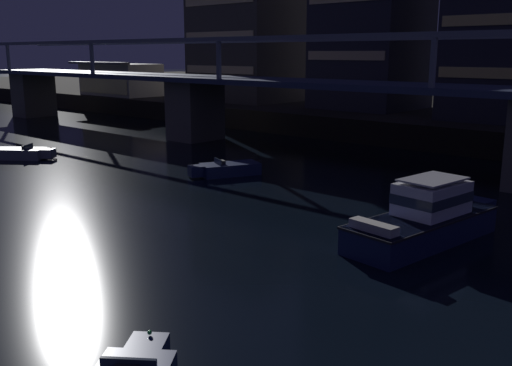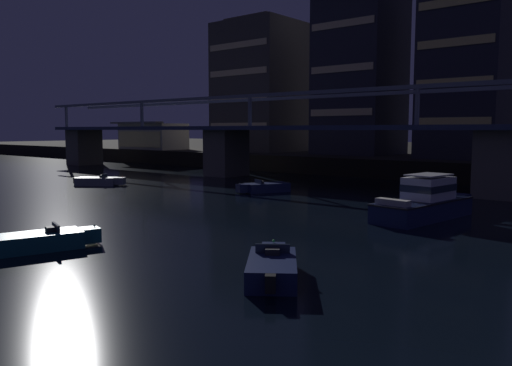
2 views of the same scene
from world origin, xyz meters
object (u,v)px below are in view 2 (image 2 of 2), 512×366
(tower_central, at_px, (469,65))
(speedboat_mid_left, at_px, (272,267))
(cabin_cruiser_near_left, at_px, (426,202))
(river_bridge, at_px, (338,142))
(tower_west_low, at_px, (259,87))
(speedboat_near_center, at_px, (265,187))
(speedboat_near_right, at_px, (99,181))
(speedboat_mid_center, at_px, (42,241))
(tower_west_tall, at_px, (361,50))
(waterfront_pavilion, at_px, (153,136))

(tower_central, xyz_separation_m, speedboat_mid_left, (8.01, -47.42, -12.64))
(cabin_cruiser_near_left, bearing_deg, speedboat_mid_left, -88.08)
(river_bridge, bearing_deg, tower_west_low, 144.83)
(tower_west_low, bearing_deg, river_bridge, -35.17)
(speedboat_near_center, bearing_deg, speedboat_mid_left, -50.58)
(river_bridge, xyz_separation_m, speedboat_near_right, (-18.19, -16.02, -3.91))
(tower_central, relative_size, speedboat_mid_center, 4.27)
(speedboat_near_center, bearing_deg, tower_west_low, 130.20)
(tower_west_tall, bearing_deg, tower_central, -5.79)
(tower_west_tall, xyz_separation_m, speedboat_near_right, (-10.40, -34.69, -16.04))
(tower_west_low, distance_m, tower_west_tall, 17.45)
(cabin_cruiser_near_left, xyz_separation_m, speedboat_near_center, (-16.36, 4.10, -0.64))
(river_bridge, bearing_deg, cabin_cruiser_near_left, -43.42)
(tower_west_tall, distance_m, tower_central, 15.35)
(cabin_cruiser_near_left, distance_m, speedboat_mid_left, 16.50)
(tower_west_low, distance_m, waterfront_pavilion, 21.79)
(cabin_cruiser_near_left, distance_m, speedboat_near_center, 16.87)
(tower_central, bearing_deg, river_bridge, -112.48)
(speedboat_mid_left, bearing_deg, river_bridge, 116.54)
(river_bridge, distance_m, cabin_cruiser_near_left, 20.31)
(cabin_cruiser_near_left, relative_size, speedboat_mid_center, 1.81)
(cabin_cruiser_near_left, xyz_separation_m, speedboat_mid_left, (0.55, -16.47, -0.64))
(tower_west_tall, bearing_deg, waterfront_pavilion, -169.50)
(waterfront_pavilion, distance_m, speedboat_near_right, 38.42)
(cabin_cruiser_near_left, bearing_deg, tower_west_tall, 124.56)
(river_bridge, height_order, speedboat_near_right, river_bridge)
(river_bridge, distance_m, speedboat_near_right, 24.55)
(tower_west_low, distance_m, speedboat_mid_center, 59.62)
(waterfront_pavilion, height_order, cabin_cruiser_near_left, waterfront_pavilion)
(river_bridge, bearing_deg, tower_central, 67.52)
(tower_central, distance_m, waterfront_pavilion, 52.35)
(tower_west_tall, relative_size, waterfront_pavilion, 2.32)
(tower_west_low, relative_size, speedboat_mid_center, 3.95)
(speedboat_near_right, bearing_deg, speedboat_mid_left, -23.15)
(waterfront_pavilion, bearing_deg, river_bridge, -15.06)
(river_bridge, height_order, tower_central, tower_central)
(tower_west_tall, distance_m, cabin_cruiser_near_left, 42.31)
(tower_central, distance_m, speedboat_near_center, 30.98)
(tower_west_tall, distance_m, waterfront_pavilion, 38.99)
(tower_west_tall, height_order, tower_central, tower_west_tall)
(river_bridge, bearing_deg, speedboat_mid_center, -83.19)
(river_bridge, xyz_separation_m, tower_west_low, (-24.67, 17.39, 7.91))
(tower_central, xyz_separation_m, speedboat_near_right, (-25.29, -33.18, -12.64))
(tower_west_low, distance_m, cabin_cruiser_near_left, 51.34)
(tower_west_tall, distance_m, speedboat_mid_left, 56.36)
(waterfront_pavilion, relative_size, speedboat_near_center, 2.49)
(tower_central, xyz_separation_m, waterfront_pavilion, (-51.37, -5.25, -8.61))
(tower_west_tall, xyz_separation_m, tower_central, (14.90, -1.51, -3.40))
(speedboat_near_right, distance_m, speedboat_mid_center, 28.27)
(speedboat_mid_left, bearing_deg, tower_west_low, 129.87)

